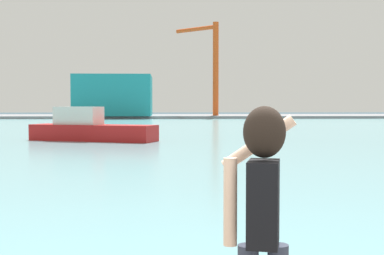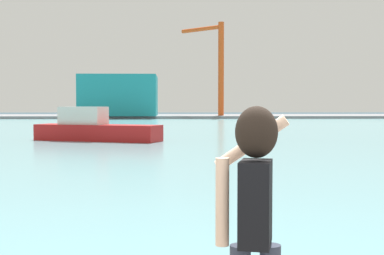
% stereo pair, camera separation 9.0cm
% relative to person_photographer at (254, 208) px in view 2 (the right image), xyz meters
% --- Properties ---
extents(ground_plane, '(220.00, 220.00, 0.00)m').
position_rel_person_photographer_xyz_m(ground_plane, '(0.06, 49.62, -1.54)').
color(ground_plane, '#334751').
extents(harbor_water, '(140.00, 100.00, 0.02)m').
position_rel_person_photographer_xyz_m(harbor_water, '(0.06, 51.62, -1.53)').
color(harbor_water, '#6BA8B2').
rests_on(harbor_water, ground_plane).
extents(far_shore_dock, '(140.00, 20.00, 0.45)m').
position_rel_person_photographer_xyz_m(far_shore_dock, '(0.06, 91.62, -1.32)').
color(far_shore_dock, gray).
rests_on(far_shore_dock, ground_plane).
extents(person_photographer, '(0.53, 0.57, 1.74)m').
position_rel_person_photographer_xyz_m(person_photographer, '(0.00, 0.00, 0.00)').
color(person_photographer, '#2D3342').
rests_on(person_photographer, quay_promenade).
extents(boat_moored, '(8.20, 4.79, 2.12)m').
position_rel_person_photographer_xyz_m(boat_moored, '(-5.36, 29.29, -0.78)').
color(boat_moored, '#B21919').
rests_on(boat_moored, harbor_water).
extents(warehouse_left, '(12.75, 11.95, 6.84)m').
position_rel_person_photographer_xyz_m(warehouse_left, '(-9.47, 86.94, 2.33)').
color(warehouse_left, teal).
rests_on(warehouse_left, far_shore_dock).
extents(port_crane, '(7.21, 6.92, 16.08)m').
position_rel_person_photographer_xyz_m(port_crane, '(7.29, 87.38, 8.49)').
color(port_crane, '#D84C19').
rests_on(port_crane, far_shore_dock).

